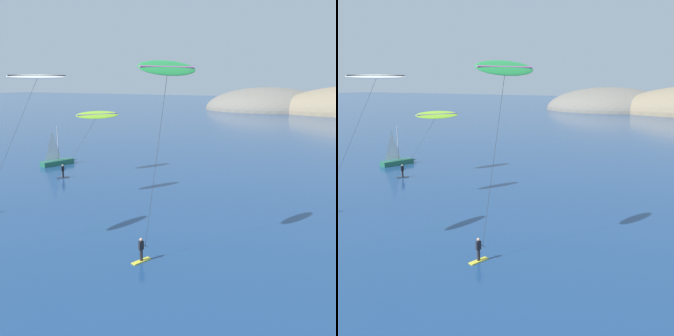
# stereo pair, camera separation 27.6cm
# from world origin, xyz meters

# --- Properties ---
(headland_island) EXTENTS (100.28, 49.81, 20.91)m
(headland_island) POSITION_xyz_m (-4.92, 165.57, 0.00)
(headland_island) COLOR slate
(headland_island) RESTS_ON ground
(sailboat_near) EXTENTS (2.75, 5.92, 5.70)m
(sailboat_near) POSITION_xyz_m (-25.29, 42.83, 0.64)
(sailboat_near) COLOR #23664C
(sailboat_near) RESTS_ON ground
(kitesurfer_lime) EXTENTS (5.09, 8.18, 8.26)m
(kitesurfer_lime) POSITION_xyz_m (-16.81, 40.77, 7.30)
(kitesurfer_lime) COLOR #2D2D33
(kitesurfer_lime) RESTS_ON ground
(kitesurfer_white) EXTENTS (4.92, 8.80, 12.80)m
(kitesurfer_white) POSITION_xyz_m (-13.02, 26.35, 11.53)
(kitesurfer_white) COLOR yellow
(kitesurfer_white) RESTS_ON ground
(kitesurfer_green) EXTENTS (3.19, 5.34, 13.57)m
(kitesurfer_green) POSITION_xyz_m (3.61, 21.52, 12.00)
(kitesurfer_green) COLOR yellow
(kitesurfer_green) RESTS_ON ground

